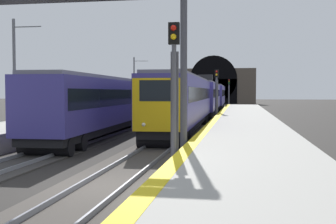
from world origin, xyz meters
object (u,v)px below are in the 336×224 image
(train_adjacent_platform, at_px, (136,100))
(railway_signal_near, at_px, (174,87))
(train_main_approaching, at_px, (205,97))
(catenary_mast_far, at_px, (15,74))
(overhead_signal_gantry, at_px, (82,26))
(catenary_mast_near, at_px, (134,83))
(railway_signal_mid, at_px, (217,92))
(railway_signal_far, at_px, (229,90))

(train_adjacent_platform, xyz_separation_m, railway_signal_near, (-22.12, -6.80, 0.87))
(train_main_approaching, relative_size, catenary_mast_far, 7.25)
(overhead_signal_gantry, bearing_deg, catenary_mast_far, 39.38)
(catenary_mast_near, distance_m, catenary_mast_far, 35.76)
(catenary_mast_near, xyz_separation_m, catenary_mast_far, (-35.76, 0.00, -0.03))
(train_adjacent_platform, bearing_deg, railway_signal_near, -164.41)
(railway_signal_near, xyz_separation_m, catenary_mast_near, (50.15, 14.04, 1.16))
(railway_signal_mid, relative_size, catenary_mast_far, 0.62)
(train_adjacent_platform, distance_m, railway_signal_far, 50.37)
(catenary_mast_near, bearing_deg, catenary_mast_far, 180.00)
(train_main_approaching, relative_size, train_adjacent_platform, 1.54)
(train_main_approaching, bearing_deg, overhead_signal_gantry, -5.00)
(train_adjacent_platform, distance_m, catenary_mast_near, 29.02)
(railway_signal_far, bearing_deg, overhead_signal_gantry, -3.57)
(railway_signal_far, bearing_deg, catenary_mast_far, -13.69)
(train_main_approaching, bearing_deg, catenary_mast_near, -139.42)
(train_main_approaching, height_order, catenary_mast_near, catenary_mast_near)
(catenary_mast_near, bearing_deg, railway_signal_mid, -148.93)
(train_adjacent_platform, bearing_deg, railway_signal_mid, -56.69)
(railway_signal_far, distance_m, catenary_mast_near, 26.00)
(train_adjacent_platform, distance_m, overhead_signal_gantry, 20.03)
(train_adjacent_platform, relative_size, overhead_signal_gantry, 4.36)
(train_main_approaching, distance_m, catenary_mast_far, 25.17)
(train_adjacent_platform, xyz_separation_m, railway_signal_far, (49.89, -6.80, 1.07))
(train_adjacent_platform, bearing_deg, catenary_mast_far, 135.38)
(railway_signal_mid, bearing_deg, train_adjacent_platform, -55.19)
(railway_signal_mid, height_order, railway_signal_far, railway_signal_far)
(catenary_mast_far, bearing_deg, railway_signal_near, -135.69)
(railway_signal_far, xyz_separation_m, overhead_signal_gantry, (-69.46, 4.33, 2.43))
(catenary_mast_near, bearing_deg, train_adjacent_platform, -165.51)
(railway_signal_near, bearing_deg, catenary_mast_near, -164.36)
(railway_signal_near, distance_m, catenary_mast_near, 52.09)
(train_main_approaching, height_order, overhead_signal_gantry, overhead_signal_gantry)
(railway_signal_mid, distance_m, railway_signal_far, 45.17)
(railway_signal_mid, relative_size, overhead_signal_gantry, 0.57)
(railway_signal_near, distance_m, overhead_signal_gantry, 5.67)
(railway_signal_mid, xyz_separation_m, catenary_mast_far, (-12.46, 14.04, 1.25))
(train_main_approaching, xyz_separation_m, catenary_mast_near, (13.82, 12.18, 1.95))
(railway_signal_near, xyz_separation_m, overhead_signal_gantry, (2.55, 4.33, 2.63))
(train_main_approaching, relative_size, railway_signal_mid, 11.70)
(overhead_signal_gantry, bearing_deg, railway_signal_near, -120.53)
(train_main_approaching, height_order, train_adjacent_platform, train_main_approaching)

